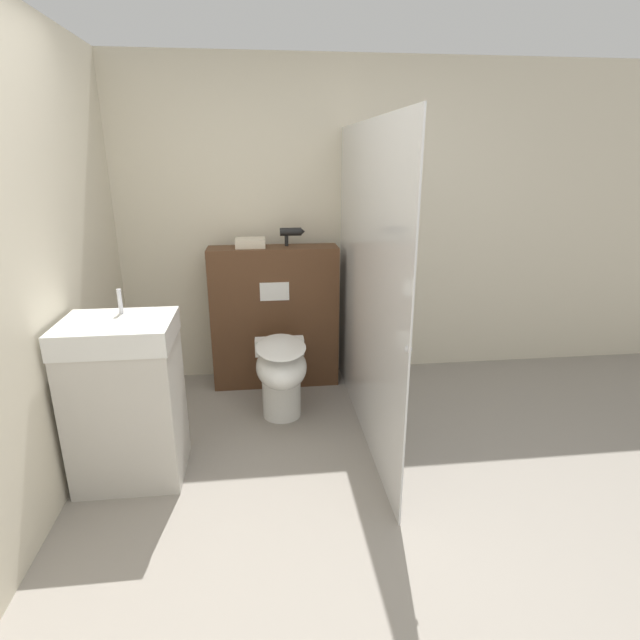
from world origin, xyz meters
name	(u,v)px	position (x,y,z in m)	size (l,w,h in m)	color
ground_plane	(324,545)	(0.00, 0.00, 0.00)	(12.00, 12.00, 0.00)	gray
wall_back	(292,226)	(0.00, 2.10, 1.25)	(8.00, 0.06, 2.50)	beige
partition_panel	(275,317)	(-0.16, 1.86, 0.56)	(0.99, 0.27, 1.12)	#51331E
shower_glass	(365,287)	(0.40, 1.08, 0.99)	(0.04, 1.99, 1.99)	silver
toilet	(281,373)	(-0.14, 1.25, 0.35)	(0.36, 0.61, 0.57)	white
sink_vanity	(126,400)	(-1.03, 0.70, 0.48)	(0.59, 0.47, 1.09)	beige
hair_drier	(291,233)	(-0.01, 1.89, 1.23)	(0.19, 0.06, 0.14)	black
folded_towel	(250,243)	(-0.33, 1.87, 1.16)	(0.22, 0.18, 0.07)	beige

